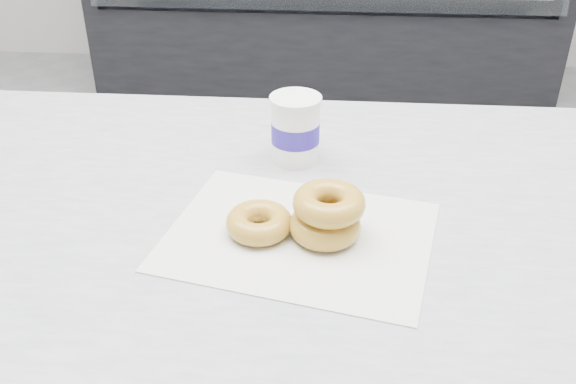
{
  "coord_description": "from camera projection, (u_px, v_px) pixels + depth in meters",
  "views": [
    {
      "loc": [
        0.07,
        -1.36,
        1.39
      ],
      "look_at": [
        0.02,
        -0.65,
        0.95
      ],
      "focal_mm": 40.0,
      "sensor_mm": 36.0,
      "label": 1
    }
  ],
  "objects": [
    {
      "name": "donut_stack",
      "position": [
        327.0,
        214.0,
        0.82
      ],
      "size": [
        0.11,
        0.11,
        0.07
      ],
      "color": "gold",
      "rests_on": "wax_paper"
    },
    {
      "name": "ground",
      "position": [
        300.0,
        353.0,
        1.89
      ],
      "size": [
        5.0,
        5.0,
        0.0
      ],
      "primitive_type": "plane",
      "color": "gray",
      "rests_on": "ground"
    },
    {
      "name": "wax_paper",
      "position": [
        299.0,
        236.0,
        0.84
      ],
      "size": [
        0.39,
        0.33,
        0.0
      ],
      "primitive_type": "cube",
      "rotation": [
        0.0,
        0.0,
        -0.21
      ],
      "color": "silver",
      "rests_on": "counter"
    },
    {
      "name": "coffee_cup",
      "position": [
        295.0,
        128.0,
        1.0
      ],
      "size": [
        0.08,
        0.08,
        0.11
      ],
      "rotation": [
        0.0,
        0.0,
        -0.09
      ],
      "color": "white",
      "rests_on": "counter"
    },
    {
      "name": "donut_single",
      "position": [
        259.0,
        222.0,
        0.84
      ],
      "size": [
        0.09,
        0.09,
        0.03
      ],
      "primitive_type": "torus",
      "rotation": [
        0.0,
        0.0,
        -0.04
      ],
      "color": "gold",
      "rests_on": "wax_paper"
    }
  ]
}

